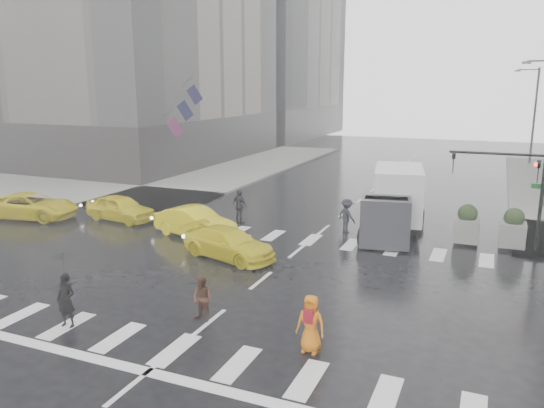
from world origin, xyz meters
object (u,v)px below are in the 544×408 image
at_px(pedestrian_orange, 311,324).
at_px(taxi_mid, 195,222).
at_px(box_truck, 395,201).
at_px(traffic_signal_pole, 518,181).
at_px(pedestrian_brown, 202,299).
at_px(taxi_front, 121,208).

xyz_separation_m(pedestrian_orange, taxi_mid, (-9.07, 8.84, -0.12)).
bearing_deg(box_truck, traffic_signal_pole, -15.54).
bearing_deg(traffic_signal_pole, pedestrian_orange, -113.33).
height_order(pedestrian_brown, pedestrian_orange, pedestrian_orange).
height_order(pedestrian_brown, taxi_front, pedestrian_brown).
height_order(pedestrian_brown, taxi_mid, pedestrian_brown).
relative_size(pedestrian_brown, taxi_front, 0.36).
height_order(traffic_signal_pole, box_truck, traffic_signal_pole).
distance_m(taxi_front, taxi_mid, 5.67).
bearing_deg(traffic_signal_pole, taxi_mid, -165.59).
distance_m(pedestrian_brown, taxi_mid, 9.80).
height_order(traffic_signal_pole, pedestrian_brown, traffic_signal_pole).
distance_m(traffic_signal_pole, pedestrian_brown, 15.36).
bearing_deg(pedestrian_brown, box_truck, 80.72).
bearing_deg(taxi_front, pedestrian_brown, -123.57).
relative_size(pedestrian_orange, taxi_mid, 0.38).
height_order(traffic_signal_pole, pedestrian_orange, traffic_signal_pole).
relative_size(taxi_front, box_truck, 0.68).
bearing_deg(taxi_mid, taxi_front, 91.61).
bearing_deg(pedestrian_brown, taxi_front, 146.17).
distance_m(pedestrian_brown, pedestrian_orange, 3.87).
distance_m(traffic_signal_pole, pedestrian_orange, 13.89).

